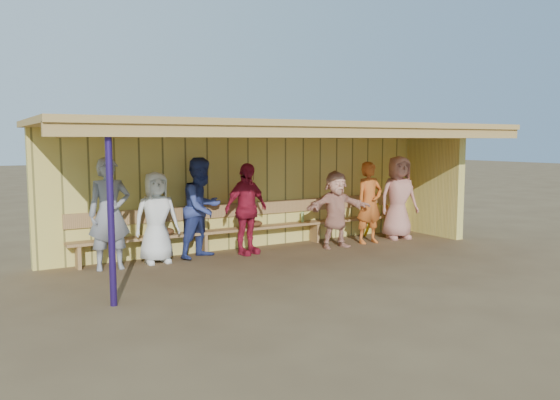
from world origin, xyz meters
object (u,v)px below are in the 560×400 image
object	(u,v)px
bench	(261,222)
player_a	(109,214)
player_h	(398,197)
player_b	(156,217)
player_g	(369,203)
player_f	(336,209)
player_c	(202,208)
player_d	(246,209)

from	to	relation	value
bench	player_a	bearing A→B (deg)	-172.92
player_a	player_h	xyz separation A→B (m)	(6.25, -0.27, -0.03)
player_a	player_h	size ratio (longest dim) A/B	1.03
player_b	player_g	xyz separation A→B (m)	(4.50, -0.45, 0.05)
player_g	player_h	xyz separation A→B (m)	(0.91, 0.09, 0.06)
player_h	player_b	bearing A→B (deg)	-172.20
player_g	player_a	bearing A→B (deg)	177.53
player_a	bench	xyz separation A→B (m)	(3.13, 0.39, -0.43)
player_b	player_f	distance (m)	3.63
player_b	bench	size ratio (longest dim) A/B	0.22
player_c	bench	xyz separation A→B (m)	(1.42, 0.31, -0.41)
player_c	player_d	distance (m)	0.86
player_b	bench	distance (m)	2.33
player_c	bench	bearing A→B (deg)	-12.01
player_a	player_f	xyz separation A→B (m)	(4.44, -0.40, -0.16)
player_d	player_b	bearing A→B (deg)	158.91
player_h	bench	xyz separation A→B (m)	(-3.13, 0.66, -0.40)
player_b	player_d	distance (m)	1.73
player_f	player_b	bearing A→B (deg)	178.58
player_h	bench	bearing A→B (deg)	179.62
player_b	player_g	distance (m)	4.53
player_c	player_f	size ratio (longest dim) A/B	1.19
bench	player_g	bearing A→B (deg)	-18.83
player_f	bench	size ratio (longest dim) A/B	0.21
player_g	player_h	world-z (taller)	player_h
player_c	bench	size ratio (longest dim) A/B	0.25
player_g	player_f	bearing A→B (deg)	-176.29
player_a	player_c	distance (m)	1.71
player_b	player_h	xyz separation A→B (m)	(5.41, -0.36, 0.10)
player_c	player_g	bearing A→B (deg)	-31.25
player_a	bench	size ratio (longest dim) A/B	0.25
player_h	bench	distance (m)	3.22
player_a	player_h	bearing A→B (deg)	3.93
player_d	player_f	world-z (taller)	player_d
player_g	player_h	distance (m)	0.92
bench	player_f	bearing A→B (deg)	-31.11
player_h	player_f	bearing A→B (deg)	-164.34
player_d	player_h	distance (m)	3.70
player_g	player_b	bearing A→B (deg)	175.75
player_a	player_b	distance (m)	0.85
player_a	bench	world-z (taller)	player_a
player_c	player_f	xyz separation A→B (m)	(2.73, -0.49, -0.15)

